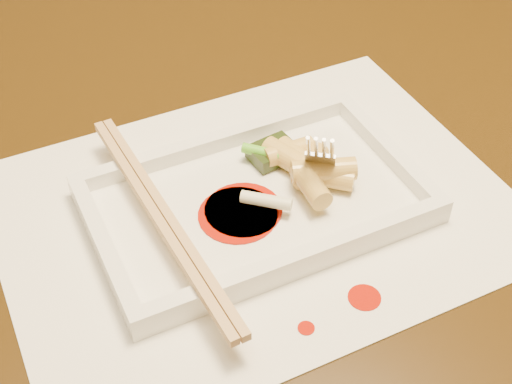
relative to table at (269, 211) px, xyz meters
name	(u,v)px	position (x,y,z in m)	size (l,w,h in m)	color
table	(269,211)	(0.00, 0.00, 0.00)	(1.40, 0.90, 0.75)	black
placemat	(256,209)	(-0.05, -0.08, 0.10)	(0.40, 0.30, 0.00)	white
sauce_splatter_a	(364,297)	(-0.02, -0.20, 0.10)	(0.02, 0.02, 0.00)	#B31505
sauce_splatter_b	(306,328)	(-0.07, -0.20, 0.10)	(0.01, 0.01, 0.00)	#B31505
plate_base	(256,205)	(-0.05, -0.08, 0.11)	(0.26, 0.16, 0.01)	white
plate_rim_far	(218,141)	(-0.05, -0.01, 0.12)	(0.26, 0.01, 0.01)	white
plate_rim_near	(301,259)	(-0.05, -0.16, 0.12)	(0.26, 0.01, 0.01)	white
plate_rim_left	(104,246)	(-0.18, -0.08, 0.12)	(0.01, 0.14, 0.01)	white
plate_rim_right	(388,150)	(0.07, -0.08, 0.12)	(0.01, 0.14, 0.01)	white
veg_piece	(273,152)	(-0.02, -0.04, 0.12)	(0.04, 0.03, 0.01)	black
scallion_white	(266,201)	(-0.05, -0.10, 0.12)	(0.01, 0.01, 0.04)	#EAEACC
scallion_green	(291,159)	(-0.01, -0.06, 0.12)	(0.01, 0.01, 0.09)	#4AAF1C
chopstick_a	(157,218)	(-0.14, -0.08, 0.13)	(0.01, 0.25, 0.01)	tan
chopstick_b	(167,215)	(-0.13, -0.08, 0.13)	(0.01, 0.25, 0.01)	tan
fork	(327,90)	(0.02, -0.07, 0.18)	(0.09, 0.10, 0.14)	silver
sauce_blob_0	(238,215)	(-0.07, -0.09, 0.11)	(0.06, 0.06, 0.00)	#B31505
sauce_blob_1	(243,210)	(-0.07, -0.09, 0.11)	(0.06, 0.06, 0.00)	#B31505
rice_cake_0	(286,157)	(-0.01, -0.06, 0.12)	(0.02, 0.02, 0.04)	#DEC467
rice_cake_1	(310,166)	(0.00, -0.08, 0.12)	(0.02, 0.02, 0.04)	#DEC467
rice_cake_2	(311,185)	(-0.02, -0.10, 0.13)	(0.02, 0.02, 0.04)	#DEC467
rice_cake_3	(289,152)	(-0.01, -0.05, 0.12)	(0.02, 0.02, 0.04)	#DEC467
rice_cake_4	(328,177)	(0.00, -0.09, 0.12)	(0.02, 0.02, 0.04)	#DEC467
rice_cake_5	(324,170)	(0.00, -0.09, 0.13)	(0.02, 0.02, 0.05)	#DEC467
rice_cake_6	(298,157)	(-0.01, -0.06, 0.12)	(0.02, 0.02, 0.04)	#DEC467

